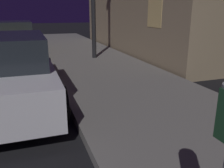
{
  "coord_description": "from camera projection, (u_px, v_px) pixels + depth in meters",
  "views": [
    {
      "loc": [
        3.35,
        -1.68,
        1.86
      ],
      "look_at": [
        4.13,
        0.53,
        1.15
      ],
      "focal_mm": 38.83,
      "sensor_mm": 36.0,
      "label": 1
    }
  ],
  "objects": [
    {
      "name": "car_yellow_cab",
      "position": [
        14.0,
        38.0,
        10.89
      ],
      "size": [
        2.02,
        4.61,
        1.43
      ],
      "color": "gold",
      "rests_on": "ground"
    },
    {
      "name": "car_white",
      "position": [
        3.0,
        71.0,
        4.85
      ],
      "size": [
        2.13,
        4.47,
        1.43
      ],
      "color": "silver",
      "rests_on": "ground"
    }
  ]
}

